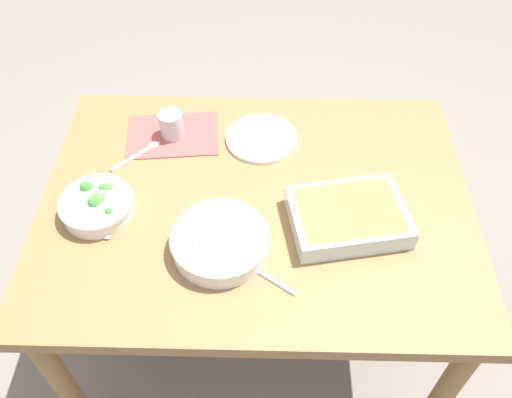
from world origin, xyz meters
The scene contains 11 objects.
ground_plane centered at (0.00, 0.00, 0.00)m, with size 6.00×6.00×0.00m, color slate.
dining_table centered at (0.00, 0.00, 0.65)m, with size 1.20×0.90×0.74m.
placemat centered at (-0.27, 0.26, 0.74)m, with size 0.28×0.20×0.00m, color #B24C47.
stew_bowl centered at (-0.09, -0.17, 0.77)m, with size 0.25×0.25×0.06m.
broccoli_bowl centered at (-0.43, -0.06, 0.77)m, with size 0.20×0.20×0.07m.
baking_dish centered at (0.25, -0.08, 0.77)m, with size 0.34×0.27×0.06m.
drink_cup centered at (-0.27, 0.26, 0.78)m, with size 0.07×0.07×0.08m.
side_plate centered at (0.01, 0.24, 0.75)m, with size 0.22×0.22×0.01m, color white.
spoon_by_stew centered at (0.01, -0.24, 0.74)m, with size 0.15×0.12×0.01m.
spoon_by_broccoli centered at (-0.41, -0.10, 0.74)m, with size 0.09×0.17×0.01m.
spoon_spare centered at (-0.35, 0.18, 0.74)m, with size 0.14×0.14×0.01m.
Camera 1 is at (0.02, -0.98, 1.86)m, focal length 37.50 mm.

